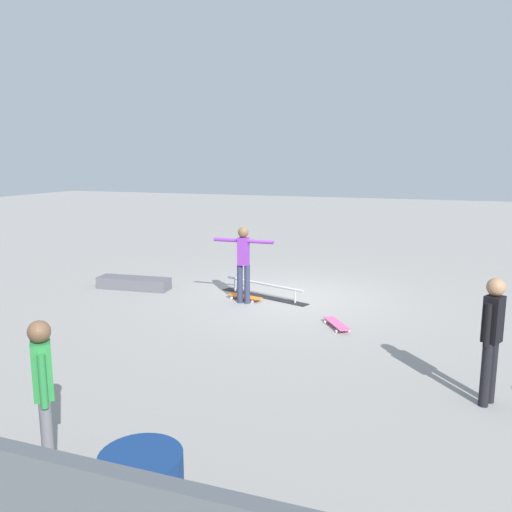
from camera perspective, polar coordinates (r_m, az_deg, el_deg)
The scene contains 9 objects.
ground_plane at distance 11.46m, azimuth 3.47°, elevation -4.54°, with size 60.00×60.00×0.00m, color gray.
grind_rail at distance 11.46m, azimuth 0.85°, elevation -3.82°, with size 2.19×0.96×0.32m.
skate_ledge at distance 12.49m, azimuth -13.16°, elevation -2.90°, with size 1.70×0.48×0.27m, color #595960.
skater_main at distance 10.81m, azimuth -1.38°, elevation -0.35°, with size 1.30×0.22×1.61m.
skateboard_main at distance 11.23m, azimuth -1.23°, elevation -4.44°, with size 0.82×0.40×0.09m.
bystander_green_shirt at distance 5.42m, azimuth -22.13°, elevation -13.28°, with size 0.28×0.30×1.53m.
bystander_black_shirt at distance 6.98m, azimuth 24.31°, elevation -7.77°, with size 0.26×0.35×1.60m.
loose_skateboard_pink at distance 9.55m, azimuth 8.77°, elevation -7.30°, with size 0.61×0.78×0.09m.
trash_bin at distance 4.31m, azimuth -12.20°, elevation -25.61°, with size 0.61×0.61×0.92m, color navy.
Camera 1 is at (-3.12, 10.62, 2.99)m, focal length 36.72 mm.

